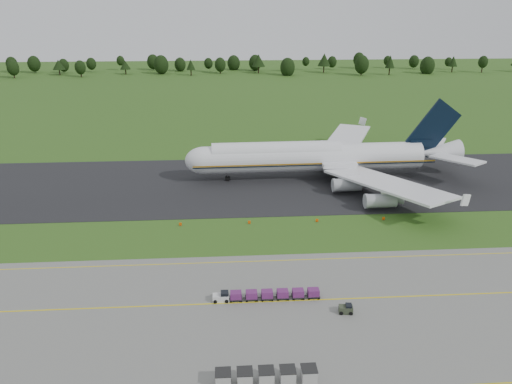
{
  "coord_description": "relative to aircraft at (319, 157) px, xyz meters",
  "views": [
    {
      "loc": [
        -1.05,
        -82.62,
        39.87
      ],
      "look_at": [
        4.64,
        2.0,
        7.71
      ],
      "focal_mm": 35.0,
      "sensor_mm": 36.0,
      "label": 1
    }
  ],
  "objects": [
    {
      "name": "ground",
      "position": [
        -21.69,
        -30.97,
        -5.42
      ],
      "size": [
        600.0,
        600.0,
        0.0
      ],
      "primitive_type": "plane",
      "color": "#2C5218",
      "rests_on": "ground"
    },
    {
      "name": "apron",
      "position": [
        -21.69,
        -64.97,
        -5.39
      ],
      "size": [
        300.0,
        52.0,
        0.06
      ],
      "primitive_type": "cube",
      "color": "slate",
      "rests_on": "ground"
    },
    {
      "name": "taxiway",
      "position": [
        -21.69,
        -2.97,
        -5.38
      ],
      "size": [
        300.0,
        40.0,
        0.08
      ],
      "primitive_type": "cube",
      "color": "black",
      "rests_on": "ground"
    },
    {
      "name": "apron_markings",
      "position": [
        -21.69,
        -57.95,
        -5.36
      ],
      "size": [
        300.0,
        30.2,
        0.01
      ],
      "color": "#D9C40C",
      "rests_on": "apron"
    },
    {
      "name": "tree_line",
      "position": [
        -18.6,
        189.15,
        0.65
      ],
      "size": [
        523.34,
        23.73,
        11.91
      ],
      "color": "black",
      "rests_on": "ground"
    },
    {
      "name": "aircraft",
      "position": [
        0.0,
        0.0,
        0.0
      ],
      "size": [
        67.23,
        65.89,
        18.98
      ],
      "color": "white",
      "rests_on": "ground"
    },
    {
      "name": "baggage_train",
      "position": [
        -17.31,
        -52.27,
        -4.63
      ],
      "size": [
        15.39,
        1.4,
        1.34
      ],
      "color": "silver",
      "rests_on": "apron"
    },
    {
      "name": "utility_cart",
      "position": [
        -6.55,
        -56.38,
        -4.86
      ],
      "size": [
        1.99,
        1.33,
        1.03
      ],
      "color": "#303727",
      "rests_on": "apron"
    },
    {
      "name": "uld_row",
      "position": [
        -18.6,
        -69.12,
        -4.47
      ],
      "size": [
        11.39,
        1.79,
        1.77
      ],
      "color": "#A3A3A3",
      "rests_on": "apron"
    },
    {
      "name": "edge_markers",
      "position": [
        -11.54,
        -25.82,
        -5.15
      ],
      "size": [
        40.15,
        0.3,
        0.6
      ],
      "color": "#DD4B07",
      "rests_on": "ground"
    }
  ]
}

